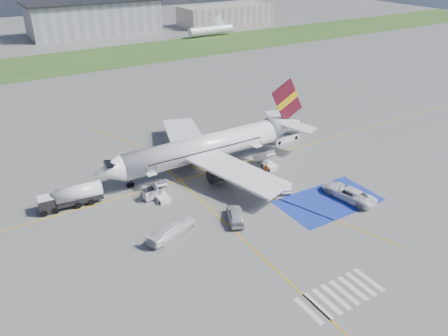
{
  "coord_description": "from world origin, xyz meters",
  "views": [
    {
      "loc": [
        -29.36,
        -40.27,
        31.82
      ],
      "look_at": [
        -0.71,
        6.29,
        3.5
      ],
      "focal_mm": 35.0,
      "sensor_mm": 36.0,
      "label": 1
    }
  ],
  "objects_px": {
    "belt_loader": "(285,138)",
    "car_silver_a": "(236,215)",
    "van_white_a": "(348,191)",
    "van_white_b": "(172,228)",
    "airliner": "(210,146)",
    "fuel_tanker": "(71,198)",
    "gpu_cart": "(151,194)",
    "car_silver_b": "(282,185)"
  },
  "relations": [
    {
      "from": "belt_loader",
      "to": "car_silver_a",
      "type": "bearing_deg",
      "value": -145.52
    },
    {
      "from": "van_white_a",
      "to": "van_white_b",
      "type": "xyz_separation_m",
      "value": [
        -24.6,
        5.02,
        -0.06
      ]
    },
    {
      "from": "airliner",
      "to": "van_white_b",
      "type": "relative_size",
      "value": 6.71
    },
    {
      "from": "fuel_tanker",
      "to": "gpu_cart",
      "type": "distance_m",
      "value": 10.56
    },
    {
      "from": "belt_loader",
      "to": "airliner",
      "type": "bearing_deg",
      "value": -178.01
    },
    {
      "from": "belt_loader",
      "to": "van_white_b",
      "type": "height_order",
      "value": "van_white_b"
    },
    {
      "from": "fuel_tanker",
      "to": "belt_loader",
      "type": "xyz_separation_m",
      "value": [
        38.46,
        2.25,
        -0.76
      ]
    },
    {
      "from": "airliner",
      "to": "fuel_tanker",
      "type": "height_order",
      "value": "airliner"
    },
    {
      "from": "airliner",
      "to": "van_white_a",
      "type": "bearing_deg",
      "value": -59.14
    },
    {
      "from": "airliner",
      "to": "belt_loader",
      "type": "bearing_deg",
      "value": 5.61
    },
    {
      "from": "fuel_tanker",
      "to": "car_silver_a",
      "type": "distance_m",
      "value": 22.38
    },
    {
      "from": "airliner",
      "to": "belt_loader",
      "type": "distance_m",
      "value": 16.75
    },
    {
      "from": "van_white_b",
      "to": "van_white_a",
      "type": "bearing_deg",
      "value": -121.95
    },
    {
      "from": "airliner",
      "to": "gpu_cart",
      "type": "height_order",
      "value": "airliner"
    },
    {
      "from": "car_silver_b",
      "to": "van_white_b",
      "type": "xyz_separation_m",
      "value": [
        -18.38,
        -1.78,
        0.38
      ]
    },
    {
      "from": "gpu_cart",
      "to": "car_silver_a",
      "type": "distance_m",
      "value": 12.86
    },
    {
      "from": "gpu_cart",
      "to": "van_white_b",
      "type": "xyz_separation_m",
      "value": [
        -1.08,
        -9.22,
        0.33
      ]
    },
    {
      "from": "airliner",
      "to": "gpu_cart",
      "type": "xyz_separation_m",
      "value": [
        -12.28,
        -4.59,
        -2.65
      ]
    },
    {
      "from": "van_white_a",
      "to": "van_white_b",
      "type": "distance_m",
      "value": 25.11
    },
    {
      "from": "fuel_tanker",
      "to": "belt_loader",
      "type": "distance_m",
      "value": 38.54
    },
    {
      "from": "car_silver_b",
      "to": "van_white_b",
      "type": "bearing_deg",
      "value": 24.47
    },
    {
      "from": "fuel_tanker",
      "to": "van_white_a",
      "type": "xyz_separation_m",
      "value": [
        33.3,
        -18.19,
        -0.06
      ]
    },
    {
      "from": "belt_loader",
      "to": "van_white_b",
      "type": "relative_size",
      "value": 1.08
    },
    {
      "from": "van_white_a",
      "to": "van_white_b",
      "type": "bearing_deg",
      "value": -20.22
    },
    {
      "from": "car_silver_a",
      "to": "van_white_b",
      "type": "height_order",
      "value": "van_white_b"
    },
    {
      "from": "fuel_tanker",
      "to": "car_silver_b",
      "type": "height_order",
      "value": "fuel_tanker"
    },
    {
      "from": "van_white_a",
      "to": "airliner",
      "type": "bearing_deg",
      "value": -67.83
    },
    {
      "from": "fuel_tanker",
      "to": "airliner",
      "type": "bearing_deg",
      "value": 6.06
    },
    {
      "from": "car_silver_a",
      "to": "van_white_a",
      "type": "bearing_deg",
      "value": -167.85
    },
    {
      "from": "car_silver_a",
      "to": "van_white_b",
      "type": "distance_m",
      "value": 8.35
    },
    {
      "from": "van_white_b",
      "to": "gpu_cart",
      "type": "bearing_deg",
      "value": -27.08
    },
    {
      "from": "airliner",
      "to": "fuel_tanker",
      "type": "xyz_separation_m",
      "value": [
        -22.05,
        -0.64,
        -2.2
      ]
    },
    {
      "from": "gpu_cart",
      "to": "car_silver_a",
      "type": "relative_size",
      "value": 0.42
    },
    {
      "from": "car_silver_a",
      "to": "fuel_tanker",
      "type": "bearing_deg",
      "value": -16.58
    },
    {
      "from": "airliner",
      "to": "car_silver_a",
      "type": "height_order",
      "value": "airliner"
    },
    {
      "from": "van_white_b",
      "to": "car_silver_a",
      "type": "bearing_deg",
      "value": -120.62
    },
    {
      "from": "airliner",
      "to": "van_white_a",
      "type": "height_order",
      "value": "airliner"
    },
    {
      "from": "fuel_tanker",
      "to": "belt_loader",
      "type": "bearing_deg",
      "value": 7.75
    },
    {
      "from": "airliner",
      "to": "fuel_tanker",
      "type": "relative_size",
      "value": 4.35
    },
    {
      "from": "gpu_cart",
      "to": "car_silver_a",
      "type": "bearing_deg",
      "value": -62.89
    },
    {
      "from": "airliner",
      "to": "car_silver_b",
      "type": "bearing_deg",
      "value": -67.35
    },
    {
      "from": "car_silver_a",
      "to": "car_silver_b",
      "type": "xyz_separation_m",
      "value": [
        10.16,
        3.26,
        -0.16
      ]
    }
  ]
}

